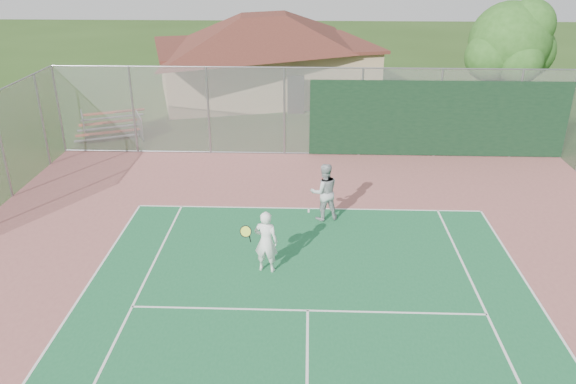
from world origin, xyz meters
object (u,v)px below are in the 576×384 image
object	(u,v)px
clubhouse	(264,47)
bleachers	(111,125)
player_white_front	(266,242)
tree	(511,45)
player_grey_back	(324,192)

from	to	relation	value
clubhouse	bleachers	size ratio (longest dim) A/B	4.29
player_white_front	tree	bearing A→B (deg)	-117.12
clubhouse	player_grey_back	xyz separation A→B (m)	(2.98, -15.40, -1.74)
tree	player_white_front	world-z (taller)	tree
clubhouse	player_grey_back	size ratio (longest dim) A/B	7.65
tree	player_grey_back	world-z (taller)	tree
player_white_front	player_grey_back	xyz separation A→B (m)	(1.55, 3.06, 0.05)
clubhouse	tree	xyz separation A→B (m)	(11.24, -5.74, 1.13)
bleachers	player_white_front	distance (m)	13.32
player_white_front	player_grey_back	distance (m)	3.43
clubhouse	player_white_front	size ratio (longest dim) A/B	8.19
tree	clubhouse	bearing A→B (deg)	152.95
bleachers	tree	distance (m)	17.84
bleachers	tree	bearing A→B (deg)	-18.19
bleachers	player_grey_back	size ratio (longest dim) A/B	1.78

